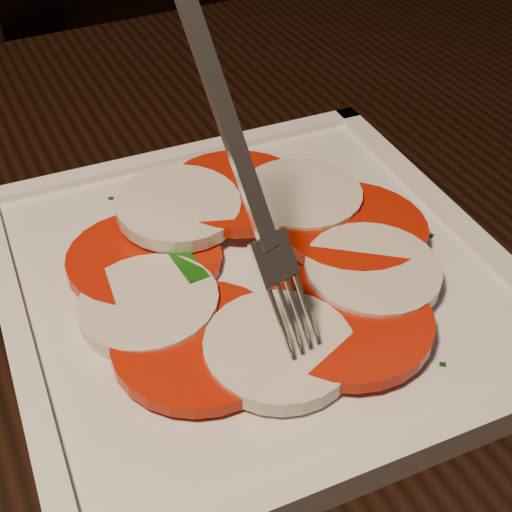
% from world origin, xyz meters
% --- Properties ---
extents(table, '(1.26, 0.89, 0.75)m').
position_xyz_m(table, '(-0.12, 0.23, 0.65)').
color(table, black).
rests_on(table, ground).
extents(plate, '(0.35, 0.35, 0.01)m').
position_xyz_m(plate, '(-0.21, 0.18, 0.76)').
color(plate, silver).
rests_on(plate, table).
extents(caprese_salad, '(0.24, 0.24, 0.03)m').
position_xyz_m(caprese_salad, '(-0.21, 0.18, 0.77)').
color(caprese_salad, '#BA1404').
rests_on(caprese_salad, plate).
extents(fork, '(0.06, 0.11, 0.18)m').
position_xyz_m(fork, '(-0.24, 0.16, 0.87)').
color(fork, white).
rests_on(fork, caprese_salad).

